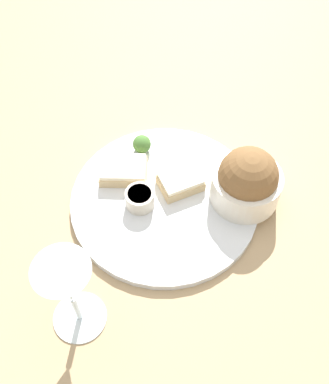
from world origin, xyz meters
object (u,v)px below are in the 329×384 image
cheese_toast_near (123,170)px  sauce_ramekin (140,198)px  wine_glass (68,288)px  salad_bowl (247,181)px  cheese_toast_far (181,182)px

cheese_toast_near → sauce_ramekin: bearing=-68.7°
cheese_toast_near → wine_glass: (-0.07, -0.24, 0.08)m
salad_bowl → sauce_ramekin: salad_bowl is taller
salad_bowl → wine_glass: wine_glass is taller
cheese_toast_near → cheese_toast_far: bearing=-18.8°
sauce_ramekin → cheese_toast_near: (-0.02, 0.06, -0.00)m
cheese_toast_near → cheese_toast_far: same height
wine_glass → cheese_toast_near: bearing=73.0°
sauce_ramekin → cheese_toast_far: (0.07, 0.03, -0.00)m
salad_bowl → cheese_toast_near: 0.21m
cheese_toast_far → wine_glass: (-0.17, -0.21, 0.08)m
cheese_toast_far → wine_glass: size_ratio=0.51×
salad_bowl → sauce_ramekin: bearing=-179.8°
sauce_ramekin → cheese_toast_far: bearing=23.4°
sauce_ramekin → cheese_toast_far: 0.08m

